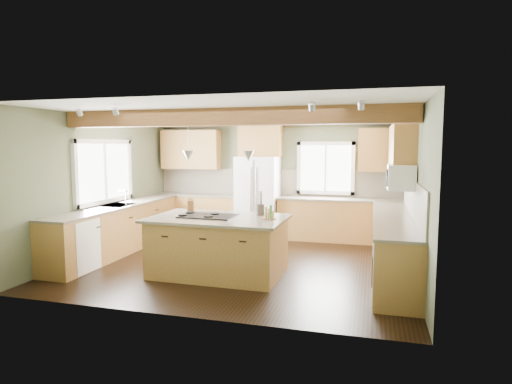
# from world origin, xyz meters

# --- Properties ---
(floor) EXTENTS (5.60, 5.60, 0.00)m
(floor) POSITION_xyz_m (0.00, 0.00, 0.00)
(floor) COLOR black
(floor) RESTS_ON ground
(ceiling) EXTENTS (5.60, 5.60, 0.00)m
(ceiling) POSITION_xyz_m (0.00, 0.00, 2.60)
(ceiling) COLOR silver
(ceiling) RESTS_ON wall_back
(wall_back) EXTENTS (5.60, 0.00, 5.60)m
(wall_back) POSITION_xyz_m (0.00, 2.50, 1.30)
(wall_back) COLOR #4D563D
(wall_back) RESTS_ON ground
(wall_left) EXTENTS (0.00, 5.00, 5.00)m
(wall_left) POSITION_xyz_m (-2.80, 0.00, 1.30)
(wall_left) COLOR #4D563D
(wall_left) RESTS_ON ground
(wall_right) EXTENTS (0.00, 5.00, 5.00)m
(wall_right) POSITION_xyz_m (2.80, 0.00, 1.30)
(wall_right) COLOR #4D563D
(wall_right) RESTS_ON ground
(ceiling_beam) EXTENTS (5.55, 0.26, 0.26)m
(ceiling_beam) POSITION_xyz_m (0.00, -0.78, 2.47)
(ceiling_beam) COLOR #5A3319
(ceiling_beam) RESTS_ON ceiling
(soffit_trim) EXTENTS (5.55, 0.20, 0.10)m
(soffit_trim) POSITION_xyz_m (0.00, 2.40, 2.54)
(soffit_trim) COLOR #5A3319
(soffit_trim) RESTS_ON ceiling
(backsplash_back) EXTENTS (5.58, 0.03, 0.58)m
(backsplash_back) POSITION_xyz_m (0.00, 2.48, 1.21)
(backsplash_back) COLOR brown
(backsplash_back) RESTS_ON wall_back
(backsplash_right) EXTENTS (0.03, 3.70, 0.58)m
(backsplash_right) POSITION_xyz_m (2.78, 0.05, 1.21)
(backsplash_right) COLOR brown
(backsplash_right) RESTS_ON wall_right
(base_cab_back_left) EXTENTS (2.02, 0.60, 0.88)m
(base_cab_back_left) POSITION_xyz_m (-1.79, 2.20, 0.44)
(base_cab_back_left) COLOR brown
(base_cab_back_left) RESTS_ON floor
(counter_back_left) EXTENTS (2.06, 0.64, 0.04)m
(counter_back_left) POSITION_xyz_m (-1.79, 2.20, 0.90)
(counter_back_left) COLOR #4D4438
(counter_back_left) RESTS_ON base_cab_back_left
(base_cab_back_right) EXTENTS (2.62, 0.60, 0.88)m
(base_cab_back_right) POSITION_xyz_m (1.49, 2.20, 0.44)
(base_cab_back_right) COLOR brown
(base_cab_back_right) RESTS_ON floor
(counter_back_right) EXTENTS (2.66, 0.64, 0.04)m
(counter_back_right) POSITION_xyz_m (1.49, 2.20, 0.90)
(counter_back_right) COLOR #4D4438
(counter_back_right) RESTS_ON base_cab_back_right
(base_cab_left) EXTENTS (0.60, 3.70, 0.88)m
(base_cab_left) POSITION_xyz_m (-2.50, 0.05, 0.44)
(base_cab_left) COLOR brown
(base_cab_left) RESTS_ON floor
(counter_left) EXTENTS (0.64, 3.74, 0.04)m
(counter_left) POSITION_xyz_m (-2.50, 0.05, 0.90)
(counter_left) COLOR #4D4438
(counter_left) RESTS_ON base_cab_left
(base_cab_right) EXTENTS (0.60, 3.70, 0.88)m
(base_cab_right) POSITION_xyz_m (2.50, 0.05, 0.44)
(base_cab_right) COLOR brown
(base_cab_right) RESTS_ON floor
(counter_right) EXTENTS (0.64, 3.74, 0.04)m
(counter_right) POSITION_xyz_m (2.50, 0.05, 0.90)
(counter_right) COLOR #4D4438
(counter_right) RESTS_ON base_cab_right
(upper_cab_back_left) EXTENTS (1.40, 0.35, 0.90)m
(upper_cab_back_left) POSITION_xyz_m (-1.99, 2.33, 1.95)
(upper_cab_back_left) COLOR brown
(upper_cab_back_left) RESTS_ON wall_back
(upper_cab_over_fridge) EXTENTS (0.96, 0.35, 0.70)m
(upper_cab_over_fridge) POSITION_xyz_m (-0.30, 2.33, 2.15)
(upper_cab_over_fridge) COLOR brown
(upper_cab_over_fridge) RESTS_ON wall_back
(upper_cab_right) EXTENTS (0.35, 2.20, 0.90)m
(upper_cab_right) POSITION_xyz_m (2.62, 0.90, 1.95)
(upper_cab_right) COLOR brown
(upper_cab_right) RESTS_ON wall_right
(upper_cab_back_corner) EXTENTS (0.90, 0.35, 0.90)m
(upper_cab_back_corner) POSITION_xyz_m (2.30, 2.33, 1.95)
(upper_cab_back_corner) COLOR brown
(upper_cab_back_corner) RESTS_ON wall_back
(window_left) EXTENTS (0.04, 1.60, 1.05)m
(window_left) POSITION_xyz_m (-2.78, 0.05, 1.55)
(window_left) COLOR white
(window_left) RESTS_ON wall_left
(window_back) EXTENTS (1.10, 0.04, 1.00)m
(window_back) POSITION_xyz_m (1.15, 2.48, 1.55)
(window_back) COLOR white
(window_back) RESTS_ON wall_back
(sink) EXTENTS (0.50, 0.65, 0.03)m
(sink) POSITION_xyz_m (-2.50, 0.05, 0.91)
(sink) COLOR #262628
(sink) RESTS_ON counter_left
(faucet) EXTENTS (0.02, 0.02, 0.28)m
(faucet) POSITION_xyz_m (-2.32, 0.05, 1.05)
(faucet) COLOR #B2B2B7
(faucet) RESTS_ON sink
(dishwasher) EXTENTS (0.60, 0.60, 0.84)m
(dishwasher) POSITION_xyz_m (-2.49, -1.25, 0.43)
(dishwasher) COLOR white
(dishwasher) RESTS_ON floor
(oven) EXTENTS (0.60, 0.72, 0.84)m
(oven) POSITION_xyz_m (2.49, -1.25, 0.43)
(oven) COLOR white
(oven) RESTS_ON floor
(microwave) EXTENTS (0.40, 0.70, 0.38)m
(microwave) POSITION_xyz_m (2.58, -0.05, 1.55)
(microwave) COLOR white
(microwave) RESTS_ON wall_right
(pendant_left) EXTENTS (0.18, 0.18, 0.16)m
(pendant_left) POSITION_xyz_m (-0.66, -0.77, 1.88)
(pendant_left) COLOR #B2B2B7
(pendant_left) RESTS_ON ceiling
(pendant_right) EXTENTS (0.18, 0.18, 0.16)m
(pendant_right) POSITION_xyz_m (0.33, -0.78, 1.88)
(pendant_right) COLOR #B2B2B7
(pendant_right) RESTS_ON ceiling
(refrigerator) EXTENTS (0.90, 0.74, 1.80)m
(refrigerator) POSITION_xyz_m (-0.30, 2.12, 0.90)
(refrigerator) COLOR white
(refrigerator) RESTS_ON floor
(island) EXTENTS (2.01, 1.25, 0.88)m
(island) POSITION_xyz_m (-0.17, -0.78, 0.44)
(island) COLOR brown
(island) RESTS_ON floor
(island_top) EXTENTS (2.14, 1.38, 0.04)m
(island_top) POSITION_xyz_m (-0.17, -0.78, 0.90)
(island_top) COLOR #4D4438
(island_top) RESTS_ON island
(cooktop) EXTENTS (0.87, 0.59, 0.02)m
(cooktop) POSITION_xyz_m (-0.33, -0.77, 0.93)
(cooktop) COLOR black
(cooktop) RESTS_ON island_top
(knife_block) EXTENTS (0.13, 0.11, 0.18)m
(knife_block) POSITION_xyz_m (-0.85, -0.28, 1.01)
(knife_block) COLOR brown
(knife_block) RESTS_ON island_top
(utensil_crock) EXTENTS (0.16, 0.16, 0.18)m
(utensil_crock) POSITION_xyz_m (0.43, -0.42, 1.01)
(utensil_crock) COLOR #463D38
(utensil_crock) RESTS_ON island_top
(bottle_tray) EXTENTS (0.25, 0.25, 0.21)m
(bottle_tray) POSITION_xyz_m (0.64, -0.74, 1.02)
(bottle_tray) COLOR brown
(bottle_tray) RESTS_ON island_top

